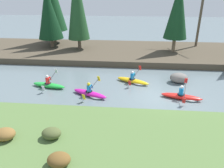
% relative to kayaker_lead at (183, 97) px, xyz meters
% --- Properties ---
extents(ground_plane, '(90.00, 90.00, 0.00)m').
position_rel_kayaker_lead_xyz_m(ground_plane, '(-1.38, 0.13, -0.20)').
color(ground_plane, slate).
extents(riverbank_near, '(44.00, 6.04, 0.74)m').
position_rel_kayaker_lead_xyz_m(riverbank_near, '(-1.38, -5.81, 0.17)').
color(riverbank_near, '#56753D').
rests_on(riverbank_near, ground).
extents(riverbank_far, '(44.00, 8.77, 0.61)m').
position_rel_kayaker_lead_xyz_m(riverbank_far, '(-1.38, 10.26, 0.11)').
color(riverbank_far, '#4C4233').
rests_on(riverbank_far, ground).
extents(conifer_tree_left, '(2.78, 2.78, 6.40)m').
position_rel_kayaker_lead_xyz_m(conifer_tree_left, '(-12.84, 10.70, 4.11)').
color(conifer_tree_left, brown).
rests_on(conifer_tree_left, riverbank_far).
extents(conifer_tree_mid_left, '(2.36, 2.36, 8.64)m').
position_rel_kayaker_lead_xyz_m(conifer_tree_mid_left, '(-9.45, 10.12, 5.29)').
color(conifer_tree_mid_left, brown).
rests_on(conifer_tree_mid_left, riverbank_far).
extents(conifer_tree_centre, '(2.43, 2.43, 7.25)m').
position_rel_kayaker_lead_xyz_m(conifer_tree_centre, '(0.89, 10.03, 4.73)').
color(conifer_tree_centre, '#7A664C').
rests_on(conifer_tree_centre, riverbank_far).
extents(bare_tree_upstream, '(4.06, 4.01, 7.40)m').
position_rel_kayaker_lead_xyz_m(bare_tree_upstream, '(3.96, 12.59, 3.89)').
color(bare_tree_upstream, brown).
rests_on(bare_tree_upstream, riverbank_far).
extents(shrub_clump_nearest, '(0.96, 0.80, 0.52)m').
position_rel_kayaker_lead_xyz_m(shrub_clump_nearest, '(-9.20, -6.05, 0.80)').
color(shrub_clump_nearest, brown).
rests_on(shrub_clump_nearest, riverbank_near).
extents(shrub_clump_second, '(0.89, 0.74, 0.48)m').
position_rel_kayaker_lead_xyz_m(shrub_clump_second, '(-7.13, -5.77, 0.78)').
color(shrub_clump_second, '#4C562D').
rests_on(shrub_clump_second, riverbank_near).
extents(shrub_clump_third, '(0.92, 0.76, 0.50)m').
position_rel_kayaker_lead_xyz_m(shrub_clump_third, '(-6.27, -7.37, 0.79)').
color(shrub_clump_third, brown).
rests_on(shrub_clump_third, riverbank_near).
extents(kayaker_lead, '(2.78, 2.05, 1.20)m').
position_rel_kayaker_lead_xyz_m(kayaker_lead, '(0.00, 0.00, 0.00)').
color(kayaker_lead, red).
rests_on(kayaker_lead, ground).
extents(kayaker_middle, '(2.71, 1.96, 1.20)m').
position_rel_kayaker_lead_xyz_m(kayaker_middle, '(-3.33, 2.43, 0.00)').
color(kayaker_middle, yellow).
rests_on(kayaker_middle, ground).
extents(kayaker_trailing, '(2.71, 1.97, 1.20)m').
position_rel_kayaker_lead_xyz_m(kayaker_trailing, '(-6.35, -0.11, 0.00)').
color(kayaker_trailing, '#C61999').
rests_on(kayaker_trailing, ground).
extents(kayaker_far_back, '(2.79, 2.06, 1.20)m').
position_rel_kayaker_lead_xyz_m(kayaker_far_back, '(-9.80, 1.04, 0.02)').
color(kayaker_far_back, green).
rests_on(kayaker_far_back, ground).
extents(boulder_midstream, '(1.40, 1.10, 0.79)m').
position_rel_kayaker_lead_xyz_m(boulder_midstream, '(0.22, 2.89, 0.20)').
color(boulder_midstream, slate).
rests_on(boulder_midstream, ground).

